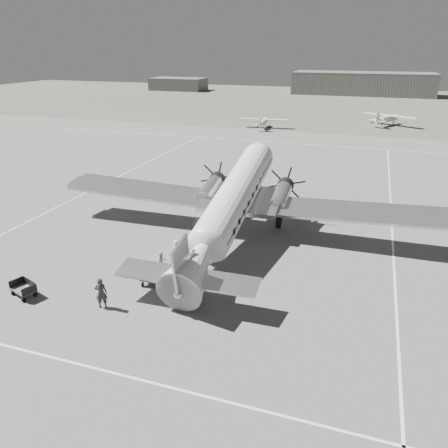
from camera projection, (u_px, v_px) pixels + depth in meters
The scene contains 16 objects.
ground at pixel (223, 251), 32.46m from camera, with size 260.00×260.00×0.00m, color slate.
taxi_line_near at pixel (127, 376), 20.18m from camera, with size 60.00×0.15×0.01m, color silver.
taxi_line_right at pixel (395, 276), 28.93m from camera, with size 0.15×80.00×0.01m, color silver.
taxi_line_left at pixel (94, 189), 46.54m from camera, with size 0.15×60.00×0.01m, color silver.
taxi_line_horizon at pixel (306, 144), 67.55m from camera, with size 90.00×0.15×0.01m, color silver.
grass_infield at pixel (338, 103), 115.79m from camera, with size 260.00×90.00×0.01m, color #59584B.
hangar_main at pixel (362, 83), 135.00m from camera, with size 42.00×14.00×6.60m.
shed_secondary at pixel (178, 84), 148.78m from camera, with size 18.00×10.00×4.00m, color #4F4F4F.
dc3_airliner at pixel (232, 205), 33.07m from camera, with size 31.52×21.87×6.00m, color silver, non-canonical shape.
light_plane_left at pixel (264, 123), 80.48m from camera, with size 9.06×7.35×1.88m, color silver, non-canonical shape.
light_plane_right at pixel (388, 120), 83.04m from camera, with size 10.63×8.63×2.21m, color silver, non-canonical shape.
baggage_cart_near at pixel (154, 278), 27.75m from camera, with size 1.63×1.15×0.92m, color #4F4F4F, non-canonical shape.
baggage_cart_far at pixel (23, 289), 26.53m from camera, with size 1.64×1.16×0.92m, color #4F4F4F, non-canonical shape.
ground_crew at pixel (101, 293), 25.19m from camera, with size 0.70×0.46×1.91m, color #282828.
ramp_agent at pixel (162, 262), 29.13m from camera, with size 0.77×0.60×1.58m, color silver.
passenger at pixel (176, 250), 30.90m from camera, with size 0.75×0.48×1.53m, color silver.
Camera 1 is at (9.36, -27.73, 14.19)m, focal length 35.00 mm.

